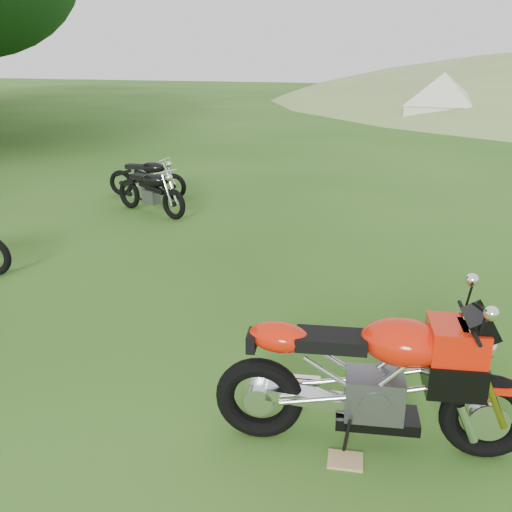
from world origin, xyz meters
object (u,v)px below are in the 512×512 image
at_px(sport_motorcycle, 373,368).
at_px(tent_left, 443,96).
at_px(vintage_moto_b, 150,190).
at_px(plywood_board, 345,460).
at_px(vintage_moto_d, 147,177).

xyz_separation_m(sport_motorcycle, tent_left, (-0.72, 22.49, 0.51)).
bearing_deg(vintage_moto_b, tent_left, 96.21).
xyz_separation_m(sport_motorcycle, plywood_board, (-0.11, -0.25, -0.64)).
bearing_deg(sport_motorcycle, vintage_moto_d, 119.29).
height_order(sport_motorcycle, tent_left, tent_left).
height_order(vintage_moto_b, tent_left, tent_left).
xyz_separation_m(sport_motorcycle, vintage_moto_b, (-4.85, 5.26, -0.20)).
bearing_deg(vintage_moto_b, sport_motorcycle, -27.62).
bearing_deg(vintage_moto_d, sport_motorcycle, -51.83).
bearing_deg(tent_left, vintage_moto_d, -102.33).
bearing_deg(sport_motorcycle, vintage_moto_b, 120.75).
bearing_deg(vintage_moto_b, vintage_moto_d, 142.87).
xyz_separation_m(vintage_moto_b, vintage_moto_d, (-0.72, 1.09, -0.02)).
xyz_separation_m(plywood_board, tent_left, (-0.61, 22.73, 1.14)).
bearing_deg(tent_left, plywood_board, -84.09).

